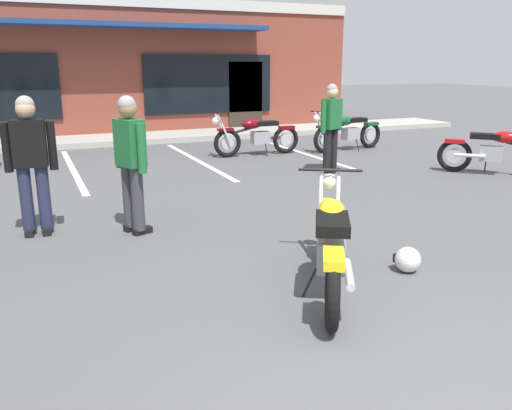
{
  "coord_description": "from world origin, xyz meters",
  "views": [
    {
      "loc": [
        -2.06,
        -1.72,
        2.02
      ],
      "look_at": [
        0.14,
        3.3,
        0.55
      ],
      "focal_mm": 36.86,
      "sensor_mm": 36.0,
      "label": 1
    }
  ],
  "objects_px": {
    "person_by_back_row": "(131,157)",
    "motorcycle_black_cruiser": "(497,151)",
    "person_in_shorts_foreground": "(31,157)",
    "person_in_black_shirt": "(331,123)",
    "motorcycle_silver_naked": "(256,135)",
    "helmet_on_pavement": "(408,260)",
    "motorcycle_red_sportbike": "(348,131)",
    "motorcycle_foreground_classic": "(331,243)"
  },
  "relations": [
    {
      "from": "person_by_back_row",
      "to": "motorcycle_black_cruiser",
      "type": "bearing_deg",
      "value": 6.78
    },
    {
      "from": "person_in_shorts_foreground",
      "to": "person_by_back_row",
      "type": "height_order",
      "value": "same"
    },
    {
      "from": "person_in_black_shirt",
      "to": "person_by_back_row",
      "type": "xyz_separation_m",
      "value": [
        -4.2,
        -2.3,
        0.0
      ]
    },
    {
      "from": "motorcycle_silver_naked",
      "to": "helmet_on_pavement",
      "type": "relative_size",
      "value": 8.11
    },
    {
      "from": "motorcycle_silver_naked",
      "to": "helmet_on_pavement",
      "type": "distance_m",
      "value": 7.17
    },
    {
      "from": "helmet_on_pavement",
      "to": "motorcycle_silver_naked",
      "type": "bearing_deg",
      "value": 78.6
    },
    {
      "from": "motorcycle_red_sportbike",
      "to": "helmet_on_pavement",
      "type": "relative_size",
      "value": 8.09
    },
    {
      "from": "person_in_black_shirt",
      "to": "helmet_on_pavement",
      "type": "height_order",
      "value": "person_in_black_shirt"
    },
    {
      "from": "person_by_back_row",
      "to": "helmet_on_pavement",
      "type": "bearing_deg",
      "value": -46.39
    },
    {
      "from": "person_in_black_shirt",
      "to": "helmet_on_pavement",
      "type": "relative_size",
      "value": 6.44
    },
    {
      "from": "person_by_back_row",
      "to": "helmet_on_pavement",
      "type": "xyz_separation_m",
      "value": [
        2.26,
        -2.37,
        -0.82
      ]
    },
    {
      "from": "motorcycle_silver_naked",
      "to": "helmet_on_pavement",
      "type": "height_order",
      "value": "motorcycle_silver_naked"
    },
    {
      "from": "motorcycle_black_cruiser",
      "to": "person_in_shorts_foreground",
      "type": "bearing_deg",
      "value": -177.27
    },
    {
      "from": "motorcycle_silver_naked",
      "to": "helmet_on_pavement",
      "type": "bearing_deg",
      "value": -101.4
    },
    {
      "from": "motorcycle_foreground_classic",
      "to": "helmet_on_pavement",
      "type": "distance_m",
      "value": 1.01
    },
    {
      "from": "motorcycle_black_cruiser",
      "to": "person_in_shorts_foreground",
      "type": "distance_m",
      "value": 8.05
    },
    {
      "from": "motorcycle_red_sportbike",
      "to": "person_in_shorts_foreground",
      "type": "height_order",
      "value": "person_in_shorts_foreground"
    },
    {
      "from": "motorcycle_red_sportbike",
      "to": "person_by_back_row",
      "type": "bearing_deg",
      "value": -143.5
    },
    {
      "from": "motorcycle_silver_naked",
      "to": "person_by_back_row",
      "type": "bearing_deg",
      "value": -128.31
    },
    {
      "from": "helmet_on_pavement",
      "to": "person_in_black_shirt",
      "type": "bearing_deg",
      "value": 67.46
    },
    {
      "from": "motorcycle_silver_naked",
      "to": "person_in_black_shirt",
      "type": "height_order",
      "value": "person_in_black_shirt"
    },
    {
      "from": "person_in_black_shirt",
      "to": "motorcycle_silver_naked",
      "type": "bearing_deg",
      "value": 102.49
    },
    {
      "from": "motorcycle_foreground_classic",
      "to": "motorcycle_red_sportbike",
      "type": "xyz_separation_m",
      "value": [
        4.67,
        6.87,
        0.0
      ]
    },
    {
      "from": "motorcycle_black_cruiser",
      "to": "helmet_on_pavement",
      "type": "height_order",
      "value": "motorcycle_black_cruiser"
    },
    {
      "from": "motorcycle_red_sportbike",
      "to": "motorcycle_silver_naked",
      "type": "height_order",
      "value": "same"
    },
    {
      "from": "person_in_shorts_foreground",
      "to": "motorcycle_foreground_classic",
      "type": "bearing_deg",
      "value": -50.21
    },
    {
      "from": "motorcycle_black_cruiser",
      "to": "person_in_shorts_foreground",
      "type": "relative_size",
      "value": 1.0
    },
    {
      "from": "motorcycle_foreground_classic",
      "to": "motorcycle_silver_naked",
      "type": "relative_size",
      "value": 0.9
    },
    {
      "from": "motorcycle_silver_naked",
      "to": "person_in_black_shirt",
      "type": "distance_m",
      "value": 2.46
    },
    {
      "from": "motorcycle_red_sportbike",
      "to": "motorcycle_black_cruiser",
      "type": "xyz_separation_m",
      "value": [
        0.95,
        -3.6,
        0.0
      ]
    },
    {
      "from": "person_by_back_row",
      "to": "helmet_on_pavement",
      "type": "relative_size",
      "value": 6.44
    },
    {
      "from": "motorcycle_black_cruiser",
      "to": "motorcycle_red_sportbike",
      "type": "bearing_deg",
      "value": 104.73
    },
    {
      "from": "person_in_shorts_foreground",
      "to": "person_by_back_row",
      "type": "bearing_deg",
      "value": -21.88
    },
    {
      "from": "motorcycle_red_sportbike",
      "to": "person_in_shorts_foreground",
      "type": "bearing_deg",
      "value": -150.62
    },
    {
      "from": "person_in_black_shirt",
      "to": "helmet_on_pavement",
      "type": "xyz_separation_m",
      "value": [
        -1.94,
        -4.67,
        -0.82
      ]
    },
    {
      "from": "motorcycle_black_cruiser",
      "to": "helmet_on_pavement",
      "type": "xyz_separation_m",
      "value": [
        -4.67,
        -3.2,
        -0.33
      ]
    },
    {
      "from": "motorcycle_foreground_classic",
      "to": "motorcycle_red_sportbike",
      "type": "bearing_deg",
      "value": 55.77
    },
    {
      "from": "person_by_back_row",
      "to": "motorcycle_silver_naked",
      "type": "bearing_deg",
      "value": 51.69
    },
    {
      "from": "person_in_black_shirt",
      "to": "helmet_on_pavement",
      "type": "bearing_deg",
      "value": -112.54
    },
    {
      "from": "motorcycle_silver_naked",
      "to": "person_in_shorts_foreground",
      "type": "height_order",
      "value": "person_in_shorts_foreground"
    },
    {
      "from": "motorcycle_red_sportbike",
      "to": "motorcycle_black_cruiser",
      "type": "bearing_deg",
      "value": -75.27
    },
    {
      "from": "person_in_black_shirt",
      "to": "motorcycle_black_cruiser",
      "type": "bearing_deg",
      "value": -28.38
    }
  ]
}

